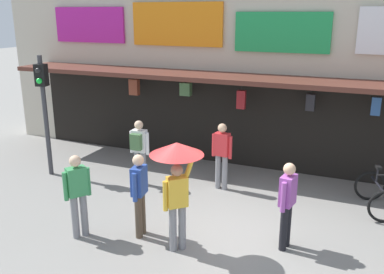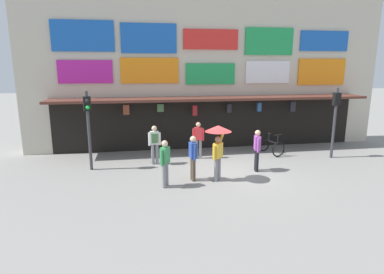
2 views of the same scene
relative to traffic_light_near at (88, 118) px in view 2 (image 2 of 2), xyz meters
name	(u,v)px [view 2 (image 2 of 2)]	position (x,y,z in m)	size (l,w,h in m)	color
ground_plane	(231,172)	(5.52, -1.27, -2.14)	(80.00, 80.00, 0.00)	gray
shopfront	(208,69)	(5.52, 3.30, 1.82)	(18.00, 2.60, 8.00)	beige
traffic_light_near	(88,118)	(0.00, 0.00, 0.00)	(0.33, 0.35, 3.20)	#38383D
traffic_light_far	(335,112)	(10.67, 0.02, 0.00)	(0.28, 0.33, 3.20)	#38383D
bicycle_parked	(271,146)	(8.16, 1.05, -1.75)	(1.01, 1.31, 1.05)	black
pedestrian_in_black	(165,161)	(2.82, -2.40, -1.19)	(0.38, 0.46, 1.68)	gray
pedestrian_in_red	(198,138)	(4.59, 0.88, -1.19)	(0.53, 0.26, 1.68)	gray
pedestrian_with_umbrella	(218,137)	(4.77, -2.08, -0.50)	(0.96, 0.96, 2.08)	gray
pedestrian_in_white	(193,156)	(3.88, -1.90, -1.19)	(0.27, 0.53, 1.68)	brown
pedestrian_in_purple	(155,142)	(2.60, 0.32, -1.16)	(0.53, 0.36, 1.68)	gray
pedestrian_in_yellow	(257,148)	(6.58, -1.25, -1.19)	(0.28, 0.52, 1.68)	black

